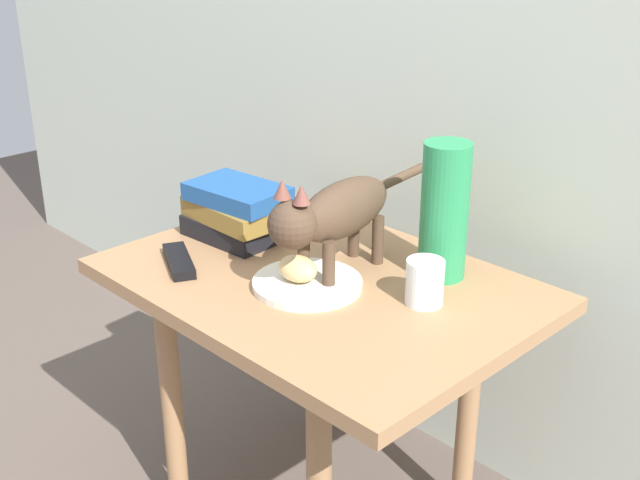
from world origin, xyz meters
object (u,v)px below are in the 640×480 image
(cat, at_px, (334,213))
(plate, at_px, (307,284))
(tv_remote, at_px, (179,261))
(book_stack, at_px, (236,211))
(bread_roll, at_px, (297,268))
(candle_jar, at_px, (425,285))
(green_vase, at_px, (444,211))
(side_table, at_px, (320,314))

(cat, bearing_deg, plate, -92.16)
(tv_remote, bearing_deg, cat, 62.72)
(book_stack, bearing_deg, bread_roll, -14.88)
(candle_jar, relative_size, tv_remote, 0.57)
(green_vase, bearing_deg, candle_jar, -66.23)
(plate, height_order, candle_jar, candle_jar)
(side_table, height_order, tv_remote, tv_remote)
(plate, xyz_separation_m, tv_remote, (-0.25, -0.12, 0.00))
(side_table, relative_size, cat, 1.72)
(book_stack, height_order, candle_jar, book_stack)
(cat, bearing_deg, side_table, -120.96)
(plate, distance_m, candle_jar, 0.23)
(book_stack, xyz_separation_m, tv_remote, (0.03, -0.17, -0.05))
(green_vase, distance_m, tv_remote, 0.53)
(side_table, relative_size, green_vase, 3.06)
(bread_roll, xyz_separation_m, tv_remote, (-0.24, -0.10, -0.03))
(bread_roll, bearing_deg, green_vase, 55.75)
(cat, relative_size, candle_jar, 5.62)
(bread_roll, height_order, candle_jar, candle_jar)
(candle_jar, bearing_deg, side_table, -163.84)
(side_table, bearing_deg, plate, -75.55)
(side_table, bearing_deg, candle_jar, 16.16)
(candle_jar, bearing_deg, green_vase, 113.77)
(book_stack, bearing_deg, candle_jar, 5.83)
(green_vase, xyz_separation_m, candle_jar, (0.05, -0.12, -0.10))
(candle_jar, distance_m, tv_remote, 0.50)
(cat, height_order, candle_jar, cat)
(cat, relative_size, book_stack, 2.06)
(cat, distance_m, book_stack, 0.29)
(plate, distance_m, book_stack, 0.29)
(plate, distance_m, cat, 0.14)
(side_table, bearing_deg, bread_roll, -92.08)
(tv_remote, bearing_deg, bread_roll, 50.01)
(bread_roll, bearing_deg, plate, 44.58)
(side_table, relative_size, tv_remote, 5.47)
(side_table, bearing_deg, cat, 59.04)
(plate, height_order, bread_roll, bread_roll)
(plate, bearing_deg, bread_roll, -135.42)
(cat, bearing_deg, bread_roll, -101.23)
(green_vase, bearing_deg, tv_remote, -139.59)
(green_vase, height_order, tv_remote, green_vase)
(candle_jar, bearing_deg, plate, -151.80)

